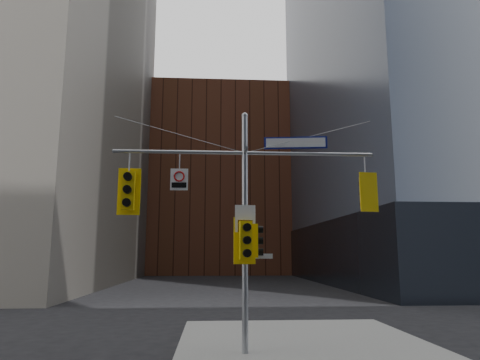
{
  "coord_description": "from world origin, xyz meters",
  "views": [
    {
      "loc": [
        -0.95,
        -10.77,
        2.95
      ],
      "look_at": [
        -0.15,
        2.0,
        5.15
      ],
      "focal_mm": 32.0,
      "sensor_mm": 36.0,
      "label": 1
    }
  ],
  "objects": [
    {
      "name": "sidewalk_corner",
      "position": [
        2.0,
        4.0,
        0.07
      ],
      "size": [
        8.0,
        8.0,
        0.15
      ],
      "primitive_type": "cube",
      "color": "gray",
      "rests_on": "ground"
    },
    {
      "name": "brick_midrise",
      "position": [
        0.0,
        58.0,
        14.0
      ],
      "size": [
        26.0,
        20.0,
        28.0
      ],
      "primitive_type": "cube",
      "color": "brown",
      "rests_on": "ground"
    },
    {
      "name": "signal_assembly",
      "position": [
        0.0,
        1.99,
        4.42
      ],
      "size": [
        8.0,
        0.8,
        7.3
      ],
      "color": "#979AA0",
      "rests_on": "ground"
    },
    {
      "name": "traffic_light_west_arm",
      "position": [
        -3.49,
        2.01,
        4.8
      ],
      "size": [
        0.68,
        0.55,
        1.43
      ],
      "rotation": [
        0.0,
        0.0,
        0.06
      ],
      "color": "yellow",
      "rests_on": "ground"
    },
    {
      "name": "traffic_light_east_arm",
      "position": [
        3.75,
        1.99,
        4.8
      ],
      "size": [
        0.58,
        0.5,
        1.21
      ],
      "rotation": [
        0.0,
        0.0,
        3.3
      ],
      "color": "yellow",
      "rests_on": "ground"
    },
    {
      "name": "traffic_light_pole_side",
      "position": [
        0.32,
        2.0,
        3.32
      ],
      "size": [
        0.4,
        0.34,
        0.99
      ],
      "rotation": [
        0.0,
        0.0,
        1.46
      ],
      "color": "yellow",
      "rests_on": "ground"
    },
    {
      "name": "traffic_light_pole_front",
      "position": [
        -0.0,
        1.73,
        3.33
      ],
      "size": [
        0.65,
        0.55,
        1.37
      ],
      "rotation": [
        0.0,
        0.0,
        0.11
      ],
      "color": "yellow",
      "rests_on": "ground"
    },
    {
      "name": "street_sign_blade",
      "position": [
        1.58,
        2.0,
        6.35
      ],
      "size": [
        1.94,
        0.3,
        0.38
      ],
      "rotation": [
        0.0,
        0.0,
        -0.13
      ],
      "color": "navy",
      "rests_on": "ground"
    },
    {
      "name": "regulatory_sign_arm",
      "position": [
        -1.98,
        1.97,
        5.17
      ],
      "size": [
        0.53,
        0.06,
        0.66
      ],
      "rotation": [
        0.0,
        0.0,
        -0.02
      ],
      "color": "silver",
      "rests_on": "ground"
    },
    {
      "name": "regulatory_sign_pole",
      "position": [
        0.0,
        1.88,
        3.96
      ],
      "size": [
        0.61,
        0.09,
        0.8
      ],
      "rotation": [
        0.0,
        0.0,
        0.1
      ],
      "color": "silver",
      "rests_on": "ground"
    },
    {
      "name": "street_blade_ew",
      "position": [
        0.45,
        2.0,
        2.87
      ],
      "size": [
        0.74,
        0.08,
        0.15
      ],
      "rotation": [
        0.0,
        0.0,
        -0.07
      ],
      "color": "silver",
      "rests_on": "ground"
    },
    {
      "name": "street_blade_ns",
      "position": [
        0.0,
        2.45,
        2.76
      ],
      "size": [
        0.07,
        0.73,
        0.15
      ],
      "rotation": [
        0.0,
        0.0,
        0.06
      ],
      "color": "#145926",
      "rests_on": "ground"
    }
  ]
}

